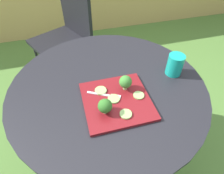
{
  "coord_description": "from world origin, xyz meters",
  "views": [
    {
      "loc": [
        -0.16,
        -0.65,
        1.36
      ],
      "look_at": [
        0.01,
        -0.06,
        0.75
      ],
      "focal_mm": 31.02,
      "sensor_mm": 36.0,
      "label": 1
    }
  ],
  "objects_px": {
    "patio_chair": "(67,30)",
    "salad_plate": "(117,101)",
    "fork": "(107,95)",
    "drinking_glass": "(175,66)"
  },
  "relations": [
    {
      "from": "patio_chair",
      "to": "drinking_glass",
      "type": "height_order",
      "value": "patio_chair"
    },
    {
      "from": "salad_plate",
      "to": "drinking_glass",
      "type": "xyz_separation_m",
      "value": [
        0.33,
        0.11,
        0.04
      ]
    },
    {
      "from": "patio_chair",
      "to": "salad_plate",
      "type": "relative_size",
      "value": 3.09
    },
    {
      "from": "salad_plate",
      "to": "fork",
      "type": "distance_m",
      "value": 0.05
    },
    {
      "from": "drinking_glass",
      "to": "fork",
      "type": "xyz_separation_m",
      "value": [
        -0.37,
        -0.07,
        -0.03
      ]
    },
    {
      "from": "salad_plate",
      "to": "fork",
      "type": "relative_size",
      "value": 2.02
    },
    {
      "from": "drinking_glass",
      "to": "patio_chair",
      "type": "bearing_deg",
      "value": 116.27
    },
    {
      "from": "fork",
      "to": "drinking_glass",
      "type": "bearing_deg",
      "value": 11.43
    },
    {
      "from": "salad_plate",
      "to": "fork",
      "type": "height_order",
      "value": "fork"
    },
    {
      "from": "patio_chair",
      "to": "salad_plate",
      "type": "bearing_deg",
      "value": -82.55
    }
  ]
}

